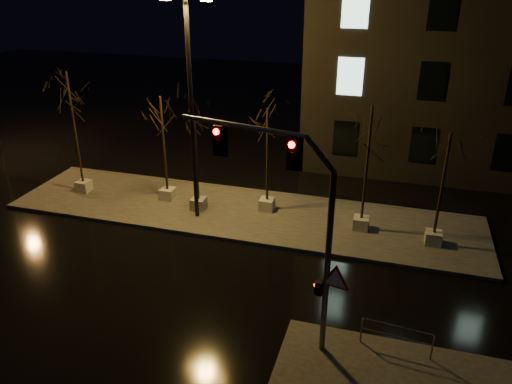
% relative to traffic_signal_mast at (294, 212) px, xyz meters
% --- Properties ---
extents(ground, '(90.00, 90.00, 0.00)m').
position_rel_traffic_signal_mast_xyz_m(ground, '(-4.13, 1.81, -4.51)').
color(ground, black).
rests_on(ground, ground).
extents(median, '(22.00, 5.00, 0.15)m').
position_rel_traffic_signal_mast_xyz_m(median, '(-4.13, 7.81, -4.43)').
color(median, '#3E3D38').
rests_on(median, ground).
extents(tree_0, '(1.80, 1.80, 6.22)m').
position_rel_traffic_signal_mast_xyz_m(tree_0, '(-12.51, 7.74, 0.36)').
color(tree_0, beige).
rests_on(tree_0, median).
extents(tree_1, '(1.80, 1.80, 5.27)m').
position_rel_traffic_signal_mast_xyz_m(tree_1, '(-7.99, 8.09, -0.36)').
color(tree_1, beige).
rests_on(tree_1, median).
extents(tree_2, '(1.80, 1.80, 4.63)m').
position_rel_traffic_signal_mast_xyz_m(tree_2, '(-6.11, 7.48, -0.85)').
color(tree_2, beige).
rests_on(tree_2, median).
extents(tree_3, '(1.80, 1.80, 5.01)m').
position_rel_traffic_signal_mast_xyz_m(tree_3, '(-2.99, 8.32, -0.55)').
color(tree_3, beige).
rests_on(tree_3, median).
extents(tree_4, '(1.80, 1.80, 5.64)m').
position_rel_traffic_signal_mast_xyz_m(tree_4, '(1.44, 7.68, -0.08)').
color(tree_4, beige).
rests_on(tree_4, median).
extents(tree_5, '(1.80, 1.80, 4.92)m').
position_rel_traffic_signal_mast_xyz_m(tree_5, '(4.43, 7.23, -0.62)').
color(tree_5, beige).
rests_on(tree_5, median).
extents(traffic_signal_mast, '(5.32, 1.27, 6.64)m').
position_rel_traffic_signal_mast_xyz_m(traffic_signal_mast, '(0.00, 0.00, 0.00)').
color(traffic_signal_mast, '#53565A').
rests_on(traffic_signal_mast, sidewalk_corner).
extents(streetlight_main, '(2.38, 0.69, 9.53)m').
position_rel_traffic_signal_mast_xyz_m(streetlight_main, '(-5.92, 6.82, 1.14)').
color(streetlight_main, black).
rests_on(streetlight_main, median).
extents(guard_rail_a, '(2.10, 0.25, 0.91)m').
position_rel_traffic_signal_mast_xyz_m(guard_rail_a, '(3.17, 0.31, -3.77)').
color(guard_rail_a, '#53565A').
rests_on(guard_rail_a, sidewalk_corner).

